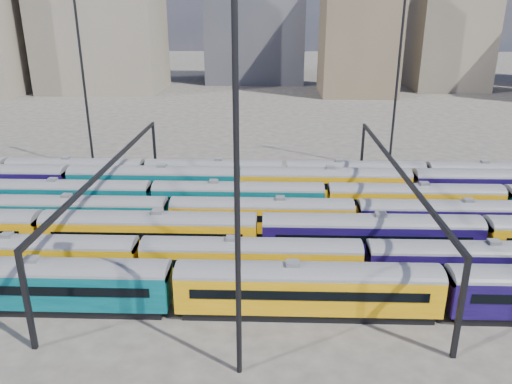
{
  "coord_description": "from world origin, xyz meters",
  "views": [
    {
      "loc": [
        -2.98,
        -49.53,
        23.16
      ],
      "look_at": [
        -4.77,
        5.22,
        3.0
      ],
      "focal_mm": 35.0,
      "sensor_mm": 36.0,
      "label": 1
    }
  ],
  "objects_px": {
    "rake_0": "(444,286)",
    "rake_1": "(364,257)",
    "mast_2": "(237,177)",
    "rake_2": "(371,232)"
  },
  "relations": [
    {
      "from": "rake_1",
      "to": "rake_2",
      "type": "xyz_separation_m",
      "value": [
        1.44,
        5.0,
        0.22
      ]
    },
    {
      "from": "rake_0",
      "to": "rake_1",
      "type": "xyz_separation_m",
      "value": [
        -5.37,
        5.0,
        -0.19
      ]
    },
    {
      "from": "rake_0",
      "to": "rake_1",
      "type": "height_order",
      "value": "rake_0"
    },
    {
      "from": "rake_0",
      "to": "rake_1",
      "type": "distance_m",
      "value": 7.34
    },
    {
      "from": "rake_1",
      "to": "rake_2",
      "type": "height_order",
      "value": "rake_2"
    },
    {
      "from": "rake_1",
      "to": "rake_0",
      "type": "bearing_deg",
      "value": -42.95
    },
    {
      "from": "rake_1",
      "to": "mast_2",
      "type": "xyz_separation_m",
      "value": [
        -10.3,
        -12.0,
        11.4
      ]
    },
    {
      "from": "mast_2",
      "to": "rake_1",
      "type": "bearing_deg",
      "value": 49.36
    },
    {
      "from": "rake_1",
      "to": "rake_2",
      "type": "distance_m",
      "value": 5.21
    },
    {
      "from": "mast_2",
      "to": "rake_2",
      "type": "bearing_deg",
      "value": 55.37
    }
  ]
}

